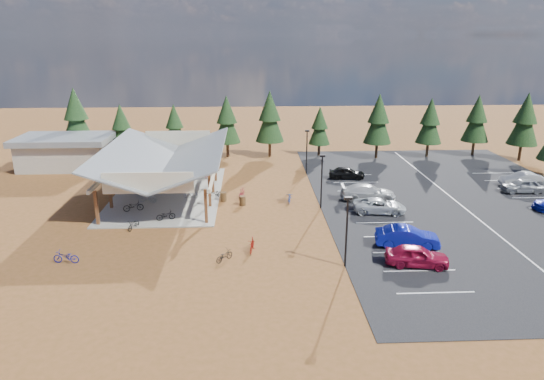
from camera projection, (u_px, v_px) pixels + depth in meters
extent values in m
plane|color=brown|center=(268.00, 217.00, 43.38)|extent=(140.00, 140.00, 0.00)
cube|color=black|center=(457.00, 202.00, 47.04)|extent=(27.00, 44.00, 0.04)
cube|color=gray|center=(168.00, 193.00, 49.59)|extent=(10.60, 18.60, 0.10)
cube|color=#543618|center=(97.00, 208.00, 40.92)|extent=(0.25, 0.25, 3.00)
cube|color=#543618|center=(110.00, 192.00, 44.92)|extent=(0.25, 0.25, 3.00)
cube|color=#543618|center=(121.00, 179.00, 48.91)|extent=(0.25, 0.25, 3.00)
cube|color=#543618|center=(131.00, 169.00, 52.91)|extent=(0.25, 0.25, 3.00)
cube|color=#543618|center=(139.00, 159.00, 56.90)|extent=(0.25, 0.25, 3.00)
cube|color=#543618|center=(206.00, 206.00, 41.32)|extent=(0.25, 0.25, 3.00)
cube|color=#543618|center=(210.00, 191.00, 45.32)|extent=(0.25, 0.25, 3.00)
cube|color=#543618|center=(213.00, 178.00, 49.31)|extent=(0.25, 0.25, 3.00)
cube|color=#543618|center=(215.00, 168.00, 53.31)|extent=(0.25, 0.25, 3.00)
cube|color=#543618|center=(218.00, 158.00, 57.30)|extent=(0.25, 0.25, 3.00)
cube|color=beige|center=(116.00, 165.00, 48.43)|extent=(0.22, 18.00, 0.35)
cube|color=beige|center=(216.00, 164.00, 48.87)|extent=(0.22, 18.00, 0.35)
cube|color=slate|center=(136.00, 156.00, 48.25)|extent=(5.85, 19.40, 2.13)
cube|color=slate|center=(195.00, 156.00, 48.51)|extent=(5.85, 19.40, 2.13)
cube|color=beige|center=(148.00, 183.00, 39.85)|extent=(7.50, 0.15, 1.80)
cube|color=beige|center=(178.00, 138.00, 56.97)|extent=(7.50, 0.15, 1.80)
cube|color=#ADA593|center=(66.00, 155.00, 58.96)|extent=(10.00, 6.00, 3.20)
cube|color=slate|center=(64.00, 139.00, 58.37)|extent=(11.00, 7.00, 0.70)
cylinder|color=black|center=(347.00, 233.00, 33.33)|extent=(0.14, 0.14, 5.00)
cube|color=black|center=(348.00, 198.00, 32.55)|extent=(0.50, 0.25, 0.18)
cylinder|color=black|center=(322.00, 183.00, 44.74)|extent=(0.14, 0.14, 5.00)
cube|color=black|center=(322.00, 156.00, 43.96)|extent=(0.50, 0.25, 0.18)
cylinder|color=black|center=(307.00, 153.00, 56.15)|extent=(0.14, 0.14, 5.00)
cube|color=black|center=(307.00, 131.00, 55.38)|extent=(0.50, 0.25, 0.18)
cylinder|color=#50381C|center=(243.00, 201.00, 46.18)|extent=(0.60, 0.60, 0.90)
cylinder|color=#50381C|center=(223.00, 197.00, 47.31)|extent=(0.60, 0.60, 0.90)
cylinder|color=#382314|center=(80.00, 150.00, 63.66)|extent=(0.36, 0.36, 2.24)
cone|color=black|center=(77.00, 121.00, 62.49)|extent=(3.95, 3.95, 5.38)
cone|color=black|center=(74.00, 103.00, 61.81)|extent=(3.05, 3.05, 4.04)
cylinder|color=#382314|center=(124.00, 153.00, 62.81)|extent=(0.36, 0.36, 1.78)
cone|color=black|center=(122.00, 130.00, 61.89)|extent=(3.12, 3.12, 4.26)
cone|color=black|center=(120.00, 116.00, 61.35)|extent=(2.41, 2.41, 3.20)
cylinder|color=#382314|center=(176.00, 151.00, 64.25)|extent=(0.36, 0.36, 1.72)
cone|color=black|center=(175.00, 129.00, 63.36)|extent=(3.03, 3.03, 4.13)
cone|color=black|center=(174.00, 116.00, 62.83)|extent=(2.34, 2.34, 3.10)
cylinder|color=#382314|center=(228.00, 150.00, 64.36)|extent=(0.36, 0.36, 1.99)
cone|color=black|center=(227.00, 124.00, 63.33)|extent=(3.50, 3.50, 4.77)
cone|color=black|center=(227.00, 109.00, 62.72)|extent=(2.70, 2.70, 3.58)
cylinder|color=#382314|center=(270.00, 149.00, 64.44)|extent=(0.36, 0.36, 2.13)
cone|color=black|center=(270.00, 122.00, 63.33)|extent=(3.75, 3.75, 5.12)
cone|color=black|center=(270.00, 105.00, 62.68)|extent=(2.90, 2.90, 3.84)
cylinder|color=#382314|center=(319.00, 150.00, 65.04)|extent=(0.36, 0.36, 1.62)
cone|color=black|center=(320.00, 129.00, 64.20)|extent=(2.85, 2.85, 3.89)
cone|color=black|center=(320.00, 117.00, 63.71)|extent=(2.20, 2.20, 2.91)
cylinder|color=#382314|center=(376.00, 150.00, 63.73)|extent=(0.36, 0.36, 2.06)
cone|color=black|center=(378.00, 124.00, 62.66)|extent=(3.63, 3.63, 4.94)
cone|color=black|center=(379.00, 108.00, 62.03)|extent=(2.80, 2.80, 3.71)
cylinder|color=#382314|center=(427.00, 150.00, 64.43)|extent=(0.36, 0.36, 1.91)
cone|color=black|center=(430.00, 126.00, 63.44)|extent=(3.36, 3.36, 4.58)
cone|color=black|center=(431.00, 111.00, 62.86)|extent=(2.60, 2.60, 3.44)
cylinder|color=#382314|center=(473.00, 148.00, 65.20)|extent=(0.36, 0.36, 1.99)
cone|color=black|center=(476.00, 123.00, 64.17)|extent=(3.50, 3.50, 4.77)
cone|color=black|center=(478.00, 108.00, 63.56)|extent=(2.70, 2.70, 3.57)
cylinder|color=#382314|center=(520.00, 152.00, 62.52)|extent=(0.36, 0.36, 2.13)
cone|color=black|center=(524.00, 124.00, 61.42)|extent=(3.75, 3.75, 5.12)
cone|color=black|center=(527.00, 108.00, 60.77)|extent=(2.90, 2.90, 3.84)
imported|color=black|center=(133.00, 206.00, 44.35)|extent=(1.91, 1.10, 0.95)
imported|color=gray|center=(147.00, 197.00, 46.55)|extent=(1.88, 0.91, 1.09)
imported|color=navy|center=(154.00, 179.00, 53.04)|extent=(1.65, 0.99, 0.82)
imported|color=maroon|center=(152.00, 177.00, 53.32)|extent=(1.66, 0.65, 0.97)
imported|color=black|center=(166.00, 215.00, 42.19)|extent=(1.75, 1.10, 0.87)
imported|color=#92949B|center=(191.00, 194.00, 47.84)|extent=(1.57, 0.67, 0.92)
imported|color=navy|center=(184.00, 183.00, 51.30)|extent=(1.59, 0.57, 0.83)
imported|color=maroon|center=(202.00, 173.00, 54.79)|extent=(1.60, 0.60, 0.94)
imported|color=black|center=(134.00, 225.00, 40.42)|extent=(1.08, 1.70, 0.84)
imported|color=navy|center=(66.00, 257.00, 34.39)|extent=(1.91, 0.83, 0.97)
imported|color=maroon|center=(252.00, 245.00, 36.27)|extent=(0.74, 1.82, 1.06)
imported|color=black|center=(224.00, 256.00, 34.75)|extent=(1.47, 1.55, 0.83)
imported|color=navy|center=(290.00, 197.00, 47.00)|extent=(0.88, 1.92, 0.97)
imported|color=maroon|center=(242.00, 193.00, 48.41)|extent=(0.93, 1.64, 0.95)
imported|color=black|center=(214.00, 194.00, 48.14)|extent=(1.93, 1.04, 0.96)
imported|color=maroon|center=(417.00, 256.00, 33.89)|extent=(4.64, 2.59, 1.49)
imported|color=#0E199C|center=(407.00, 237.00, 36.93)|extent=(5.00, 2.48, 1.58)
imported|color=#B3B8BC|center=(380.00, 206.00, 44.05)|extent=(5.03, 2.85, 1.32)
imported|color=silver|center=(368.00, 192.00, 47.44)|extent=(5.49, 2.49, 1.56)
imported|color=black|center=(347.00, 173.00, 54.53)|extent=(4.11, 1.92, 1.36)
imported|color=gray|center=(523.00, 186.00, 49.74)|extent=(4.30, 1.83, 1.45)
imported|color=silver|center=(522.00, 180.00, 51.71)|extent=(4.69, 1.97, 1.51)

